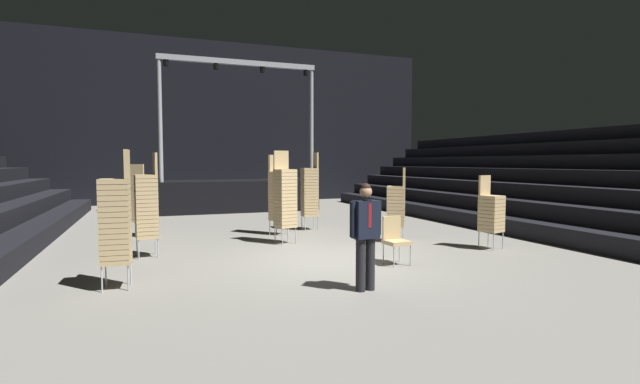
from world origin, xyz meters
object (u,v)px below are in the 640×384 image
(chair_stack_rear_left, at_px, (141,200))
(chair_stack_rear_centre, at_px, (285,197))
(chair_stack_mid_left, at_px, (116,219))
(loose_chair_near_man, at_px, (395,237))
(chair_stack_front_left, at_px, (396,205))
(stage_riser, at_px, (236,193))
(chair_stack_rear_right, at_px, (491,212))
(chair_stack_mid_right, at_px, (279,195))
(man_with_tie, at_px, (366,230))
(chair_stack_front_right, at_px, (147,205))
(chair_stack_mid_centre, at_px, (310,191))

(chair_stack_rear_left, height_order, chair_stack_rear_centre, chair_stack_rear_centre)
(chair_stack_mid_left, xyz_separation_m, loose_chair_near_man, (5.06, 0.02, -0.58))
(chair_stack_front_left, xyz_separation_m, loose_chair_near_man, (-1.30, -2.22, -0.41))
(stage_riser, distance_m, chair_stack_mid_left, 12.21)
(stage_riser, bearing_deg, chair_stack_rear_right, -69.83)
(chair_stack_front_left, height_order, chair_stack_mid_right, chair_stack_mid_right)
(stage_riser, distance_m, man_with_tie, 13.06)
(chair_stack_front_left, bearing_deg, chair_stack_rear_left, 94.53)
(chair_stack_front_left, bearing_deg, man_with_tie, 176.52)
(man_with_tie, relative_size, chair_stack_mid_right, 0.76)
(chair_stack_front_right, bearing_deg, chair_stack_front_left, -98.29)
(chair_stack_rear_right, bearing_deg, chair_stack_mid_centre, -72.63)
(chair_stack_mid_left, relative_size, chair_stack_rear_right, 1.30)
(chair_stack_mid_centre, bearing_deg, loose_chair_near_man, -176.36)
(chair_stack_front_right, distance_m, chair_stack_rear_left, 2.96)
(chair_stack_mid_left, bearing_deg, chair_stack_rear_left, 0.91)
(chair_stack_mid_right, height_order, loose_chair_near_man, chair_stack_mid_right)
(chair_stack_rear_right, height_order, chair_stack_rear_centre, chair_stack_rear_centre)
(chair_stack_rear_centre, bearing_deg, chair_stack_mid_centre, -137.75)
(chair_stack_front_left, distance_m, chair_stack_rear_left, 6.84)
(stage_riser, distance_m, chair_stack_mid_centre, 6.62)
(chair_stack_rear_right, bearing_deg, chair_stack_front_right, -30.15)
(chair_stack_mid_centre, relative_size, chair_stack_rear_left, 1.17)
(stage_riser, distance_m, loose_chair_near_man, 11.58)
(stage_riser, bearing_deg, chair_stack_front_left, -75.48)
(stage_riser, distance_m, chair_stack_rear_left, 7.13)
(stage_riser, bearing_deg, chair_stack_mid_left, -108.89)
(stage_riser, height_order, chair_stack_mid_centre, stage_riser)
(chair_stack_front_left, relative_size, chair_stack_mid_left, 0.85)
(stage_riser, xyz_separation_m, chair_stack_rear_centre, (-0.28, -8.52, 0.43))
(chair_stack_front_right, bearing_deg, chair_stack_mid_centre, -66.80)
(stage_riser, bearing_deg, man_with_tie, -91.24)
(chair_stack_front_left, bearing_deg, chair_stack_mid_left, 141.63)
(chair_stack_mid_left, distance_m, chair_stack_rear_centre, 4.76)
(chair_stack_mid_left, xyz_separation_m, chair_stack_mid_right, (3.89, 4.43, 0.00))
(chair_stack_front_left, height_order, chair_stack_rear_left, chair_stack_rear_left)
(chair_stack_mid_centre, distance_m, loose_chair_near_man, 5.04)
(chair_stack_front_right, distance_m, chair_stack_rear_right, 7.72)
(stage_riser, height_order, chair_stack_mid_left, stage_riser)
(man_with_tie, bearing_deg, chair_stack_mid_left, -29.19)
(chair_stack_front_left, xyz_separation_m, chair_stack_mid_right, (-2.47, 2.18, 0.17))
(chair_stack_mid_left, bearing_deg, chair_stack_front_right, -6.38)
(chair_stack_mid_centre, height_order, loose_chair_near_man, chair_stack_mid_centre)
(chair_stack_mid_left, relative_size, chair_stack_mid_right, 1.00)
(chair_stack_front_right, bearing_deg, chair_stack_mid_right, -66.42)
(chair_stack_mid_right, height_order, chair_stack_rear_right, chair_stack_mid_right)
(chair_stack_front_right, bearing_deg, loose_chair_near_man, -124.12)
(loose_chair_near_man, bearing_deg, chair_stack_front_left, -124.04)
(chair_stack_front_right, xyz_separation_m, chair_stack_mid_centre, (4.56, 2.56, 0.04))
(chair_stack_rear_left, relative_size, chair_stack_rear_centre, 0.85)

